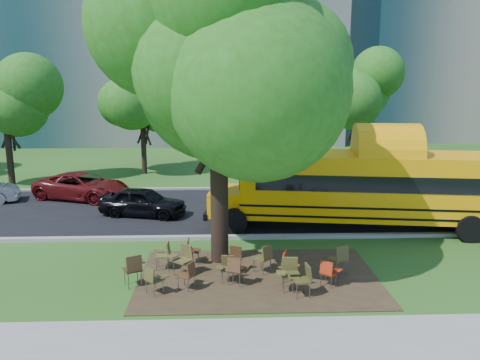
{
  "coord_description": "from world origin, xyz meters",
  "views": [
    {
      "loc": [
        -0.02,
        -13.43,
        5.64
      ],
      "look_at": [
        0.63,
        3.97,
        2.02
      ],
      "focal_mm": 35.0,
      "sensor_mm": 36.0,
      "label": 1
    }
  ],
  "objects_px": {
    "chair_9": "(183,257)",
    "chair_12": "(288,264)",
    "chair_10": "(192,249)",
    "chair_14": "(234,257)",
    "school_bus": "(380,186)",
    "chair_0": "(134,267)",
    "chair_7": "(329,271)",
    "chair_11": "(264,256)",
    "chair_3": "(227,266)",
    "chair_5": "(289,271)",
    "chair_4": "(237,268)",
    "chair_8": "(164,253)",
    "black_car": "(143,202)",
    "main_tree": "(218,64)",
    "chair_6": "(303,277)",
    "chair_2": "(188,273)",
    "chair_13": "(340,257)",
    "bg_car_red": "(82,186)",
    "chair_1": "(154,278)"
  },
  "relations": [
    {
      "from": "chair_0",
      "to": "chair_3",
      "type": "xyz_separation_m",
      "value": [
        2.61,
        0.22,
        -0.11
      ]
    },
    {
      "from": "chair_6",
      "to": "chair_13",
      "type": "distance_m",
      "value": 1.89
    },
    {
      "from": "main_tree",
      "to": "chair_5",
      "type": "xyz_separation_m",
      "value": [
        1.91,
        -2.3,
        -5.62
      ]
    },
    {
      "from": "chair_3",
      "to": "chair_4",
      "type": "bearing_deg",
      "value": 135.19
    },
    {
      "from": "black_car",
      "to": "chair_9",
      "type": "bearing_deg",
      "value": -146.57
    },
    {
      "from": "main_tree",
      "to": "chair_12",
      "type": "xyz_separation_m",
      "value": [
        1.98,
        -1.72,
        -5.63
      ]
    },
    {
      "from": "chair_0",
      "to": "chair_14",
      "type": "relative_size",
      "value": 1.17
    },
    {
      "from": "chair_4",
      "to": "chair_8",
      "type": "bearing_deg",
      "value": 174.78
    },
    {
      "from": "chair_14",
      "to": "bg_car_red",
      "type": "relative_size",
      "value": 0.17
    },
    {
      "from": "school_bus",
      "to": "chair_9",
      "type": "xyz_separation_m",
      "value": [
        -7.3,
        -4.27,
        -1.15
      ]
    },
    {
      "from": "chair_8",
      "to": "chair_2",
      "type": "bearing_deg",
      "value": -150.61
    },
    {
      "from": "main_tree",
      "to": "chair_13",
      "type": "distance_m",
      "value": 6.78
    },
    {
      "from": "school_bus",
      "to": "chair_11",
      "type": "xyz_separation_m",
      "value": [
        -4.88,
        -4.21,
        -1.16
      ]
    },
    {
      "from": "chair_3",
      "to": "black_car",
      "type": "relative_size",
      "value": 0.21
    },
    {
      "from": "chair_2",
      "to": "chair_4",
      "type": "distance_m",
      "value": 1.37
    },
    {
      "from": "chair_13",
      "to": "bg_car_red",
      "type": "xyz_separation_m",
      "value": [
        -10.39,
        9.76,
        0.06
      ]
    },
    {
      "from": "chair_13",
      "to": "chair_14",
      "type": "xyz_separation_m",
      "value": [
        -3.15,
        0.34,
        -0.09
      ]
    },
    {
      "from": "chair_1",
      "to": "chair_9",
      "type": "xyz_separation_m",
      "value": [
        0.69,
        1.31,
        0.08
      ]
    },
    {
      "from": "chair_9",
      "to": "chair_12",
      "type": "relative_size",
      "value": 1.02
    },
    {
      "from": "main_tree",
      "to": "chair_9",
      "type": "xyz_separation_m",
      "value": [
        -1.08,
        -1.11,
        -5.62
      ]
    },
    {
      "from": "chair_2",
      "to": "chair_11",
      "type": "height_order",
      "value": "chair_11"
    },
    {
      "from": "main_tree",
      "to": "black_car",
      "type": "xyz_separation_m",
      "value": [
        -3.33,
        5.34,
        -5.57
      ]
    },
    {
      "from": "chair_11",
      "to": "school_bus",
      "type": "bearing_deg",
      "value": -5.15
    },
    {
      "from": "chair_6",
      "to": "chair_8",
      "type": "bearing_deg",
      "value": 54.75
    },
    {
      "from": "school_bus",
      "to": "chair_12",
      "type": "xyz_separation_m",
      "value": [
        -4.24,
        -4.88,
        -1.16
      ]
    },
    {
      "from": "school_bus",
      "to": "chair_6",
      "type": "relative_size",
      "value": 13.7
    },
    {
      "from": "school_bus",
      "to": "chair_3",
      "type": "bearing_deg",
      "value": -133.42
    },
    {
      "from": "chair_0",
      "to": "chair_4",
      "type": "relative_size",
      "value": 1.1
    },
    {
      "from": "chair_11",
      "to": "chair_12",
      "type": "relative_size",
      "value": 0.99
    },
    {
      "from": "chair_5",
      "to": "chair_9",
      "type": "height_order",
      "value": "chair_5"
    },
    {
      "from": "chair_2",
      "to": "chair_11",
      "type": "xyz_separation_m",
      "value": [
        2.21,
        1.08,
        0.05
      ]
    },
    {
      "from": "school_bus",
      "to": "chair_0",
      "type": "xyz_separation_m",
      "value": [
        -8.62,
        -5.0,
        -1.14
      ]
    },
    {
      "from": "chair_0",
      "to": "chair_10",
      "type": "xyz_separation_m",
      "value": [
        1.51,
        1.63,
        -0.08
      ]
    },
    {
      "from": "chair_2",
      "to": "school_bus",
      "type": "bearing_deg",
      "value": -26.8
    },
    {
      "from": "chair_5",
      "to": "chair_11",
      "type": "distance_m",
      "value": 1.37
    },
    {
      "from": "chair_8",
      "to": "chair_12",
      "type": "relative_size",
      "value": 0.96
    },
    {
      "from": "chair_0",
      "to": "chair_5",
      "type": "relative_size",
      "value": 1.0
    },
    {
      "from": "chair_13",
      "to": "chair_12",
      "type": "bearing_deg",
      "value": 170.16
    },
    {
      "from": "main_tree",
      "to": "chair_10",
      "type": "height_order",
      "value": "main_tree"
    },
    {
      "from": "chair_11",
      "to": "chair_12",
      "type": "xyz_separation_m",
      "value": [
        0.63,
        -0.67,
        0.01
      ]
    },
    {
      "from": "chair_9",
      "to": "bg_car_red",
      "type": "distance_m",
      "value": 11.16
    },
    {
      "from": "chair_9",
      "to": "chair_10",
      "type": "distance_m",
      "value": 0.93
    },
    {
      "from": "chair_10",
      "to": "chair_14",
      "type": "distance_m",
      "value": 1.51
    },
    {
      "from": "chair_5",
      "to": "chair_12",
      "type": "bearing_deg",
      "value": -92.44
    },
    {
      "from": "chair_6",
      "to": "black_car",
      "type": "height_order",
      "value": "black_car"
    },
    {
      "from": "chair_4",
      "to": "chair_6",
      "type": "distance_m",
      "value": 1.9
    },
    {
      "from": "chair_7",
      "to": "school_bus",
      "type": "bearing_deg",
      "value": 97.63
    },
    {
      "from": "school_bus",
      "to": "chair_14",
      "type": "distance_m",
      "value": 7.21
    },
    {
      "from": "school_bus",
      "to": "chair_7",
      "type": "xyz_separation_m",
      "value": [
        -3.16,
        -5.28,
        -1.24
      ]
    },
    {
      "from": "chair_3",
      "to": "chair_7",
      "type": "xyz_separation_m",
      "value": [
        2.85,
        -0.5,
        0.02
      ]
    }
  ]
}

